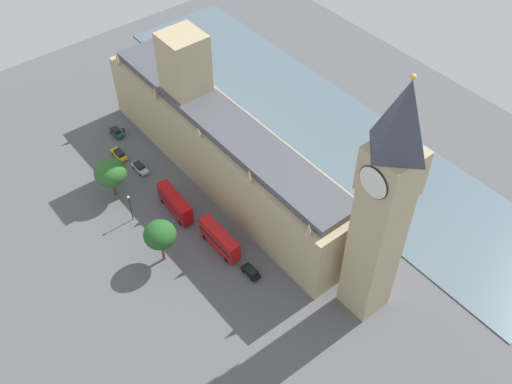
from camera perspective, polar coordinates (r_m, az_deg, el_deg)
ground_plane at (r=129.97m, az=-3.64°, el=0.99°), size 141.75×141.75×0.00m
river_thames at (r=144.45m, az=6.16°, el=6.35°), size 28.96×127.58×0.25m
parliament_building at (r=125.54m, az=-3.52°, el=4.70°), size 12.93×71.75×29.77m
clock_tower at (r=92.01m, az=12.23°, el=-1.31°), size 7.62×7.62×49.64m
car_dark_green_near_tower at (r=144.62m, az=-13.34°, el=5.66°), size 1.95×4.10×1.74m
car_yellow_cab_under_trees at (r=138.51m, az=-13.10°, el=3.59°), size 1.93×4.82×1.74m
car_silver_kerbside at (r=134.25m, az=-11.17°, el=2.35°), size 1.97×4.75×1.74m
double_decker_bus_midblock at (r=122.89m, az=-7.83°, el=-1.04°), size 3.17×10.63×4.75m
double_decker_bus_far_end at (r=115.64m, az=-3.54°, el=-4.54°), size 2.68×10.51×4.75m
car_black_by_river_gate at (r=112.74m, az=-0.48°, el=-7.71°), size 1.91×4.06×1.74m
pedestrian_leading at (r=145.09m, az=-12.67°, el=5.88°), size 0.67×0.59×1.63m
plane_tree_trailing at (r=111.46m, az=-9.28°, el=-4.11°), size 6.19×6.19×9.95m
plane_tree_corner at (r=126.13m, az=-13.90°, el=1.83°), size 6.79×6.79×9.41m
street_lamp_opposite_hall at (r=121.33m, az=-12.12°, el=-1.11°), size 0.56×0.56×6.97m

